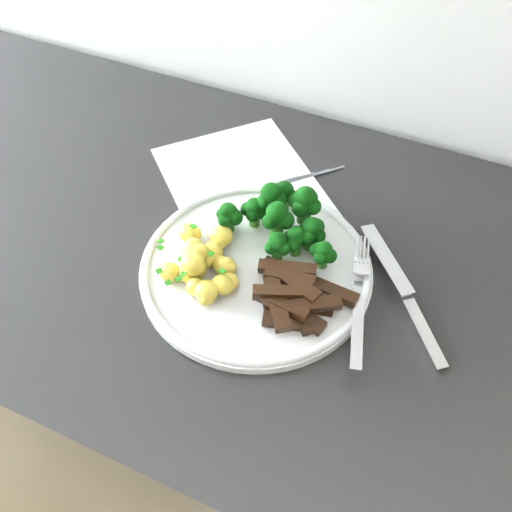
# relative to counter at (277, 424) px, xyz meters

# --- Properties ---
(counter) EXTENTS (2.41, 0.60, 0.90)m
(counter) POSITION_rel_counter_xyz_m (0.00, 0.00, 0.00)
(counter) COLOR black
(counter) RESTS_ON ground
(recipe_paper) EXTENTS (0.34, 0.33, 0.00)m
(recipe_paper) POSITION_rel_counter_xyz_m (-0.10, 0.10, 0.45)
(recipe_paper) COLOR white
(recipe_paper) RESTS_ON counter
(plate) EXTENTS (0.28, 0.28, 0.02)m
(plate) POSITION_rel_counter_xyz_m (-0.03, -0.02, 0.46)
(plate) COLOR white
(plate) RESTS_ON counter
(broccoli) EXTENTS (0.16, 0.11, 0.06)m
(broccoli) POSITION_rel_counter_xyz_m (-0.02, 0.04, 0.49)
(broccoli) COLOR #286116
(broccoli) RESTS_ON plate
(potatoes) EXTENTS (0.11, 0.12, 0.04)m
(potatoes) POSITION_rel_counter_xyz_m (-0.09, -0.05, 0.48)
(potatoes) COLOR #E7C652
(potatoes) RESTS_ON plate
(beef_strips) EXTENTS (0.12, 0.10, 0.03)m
(beef_strips) POSITION_rel_counter_xyz_m (0.03, -0.05, 0.47)
(beef_strips) COLOR black
(beef_strips) RESTS_ON plate
(fork) EXTENTS (0.06, 0.19, 0.02)m
(fork) POSITION_rel_counter_xyz_m (0.10, -0.03, 0.47)
(fork) COLOR silver
(fork) RESTS_ON plate
(knife) EXTENTS (0.15, 0.17, 0.02)m
(knife) POSITION_rel_counter_xyz_m (0.16, -0.00, 0.46)
(knife) COLOR silver
(knife) RESTS_ON plate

